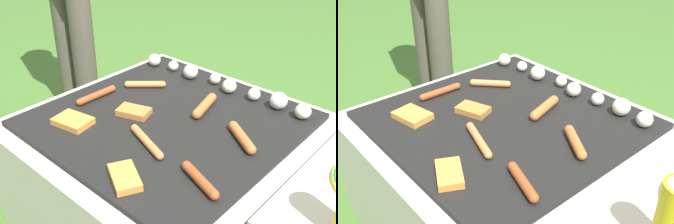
{
  "view_description": "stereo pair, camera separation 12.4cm",
  "coord_description": "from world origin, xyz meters",
  "views": [
    {
      "loc": [
        0.73,
        -0.8,
        1.08
      ],
      "look_at": [
        0.0,
        0.0,
        0.46
      ],
      "focal_mm": 42.0,
      "sensor_mm": 36.0,
      "label": 1
    },
    {
      "loc": [
        0.82,
        -0.71,
        1.08
      ],
      "look_at": [
        0.0,
        0.0,
        0.46
      ],
      "focal_mm": 42.0,
      "sensor_mm": 36.0,
      "label": 2
    }
  ],
  "objects": [
    {
      "name": "sausage_mid_right",
      "position": [
        -0.27,
        -0.07,
        0.45
      ],
      "size": [
        0.03,
        0.17,
        0.02
      ],
      "color": "#93421E",
      "rests_on": "grill"
    },
    {
      "name": "sausage_back_left",
      "position": [
        0.25,
        0.04,
        0.45
      ],
      "size": [
        0.14,
        0.1,
        0.03
      ],
      "color": "#B7602D",
      "rests_on": "grill"
    },
    {
      "name": "bread_slice_center",
      "position": [
        -0.09,
        -0.06,
        0.45
      ],
      "size": [
        0.12,
        0.09,
        0.02
      ],
      "color": "#B27033",
      "rests_on": "grill"
    },
    {
      "name": "bread_slice_left",
      "position": [
        -0.19,
        -0.23,
        0.45
      ],
      "size": [
        0.13,
        0.1,
        0.02
      ],
      "color": "#D18438",
      "rests_on": "grill"
    },
    {
      "name": "sausage_front_right",
      "position": [
        -0.21,
        0.1,
        0.45
      ],
      "size": [
        0.12,
        0.11,
        0.02
      ],
      "color": "#C6753D",
      "rests_on": "grill"
    },
    {
      "name": "sausage_back_center",
      "position": [
        0.06,
        -0.15,
        0.45
      ],
      "size": [
        0.18,
        0.07,
        0.02
      ],
      "color": "#C6753D",
      "rests_on": "grill"
    },
    {
      "name": "sausage_front_center",
      "position": [
        0.05,
        0.12,
        0.45
      ],
      "size": [
        0.06,
        0.16,
        0.03
      ],
      "color": "#B7602D",
      "rests_on": "grill"
    },
    {
      "name": "bread_slice_right",
      "position": [
        0.13,
        -0.3,
        0.45
      ],
      "size": [
        0.13,
        0.11,
        0.02
      ],
      "color": "#D18438",
      "rests_on": "grill"
    },
    {
      "name": "sausage_mid_left",
      "position": [
        0.28,
        -0.19,
        0.45
      ],
      "size": [
        0.15,
        0.07,
        0.03
      ],
      "color": "#93421E",
      "rests_on": "grill"
    },
    {
      "name": "ground_plane",
      "position": [
        0.0,
        0.0,
        0.0
      ],
      "size": [
        14.0,
        14.0,
        0.0
      ],
      "primitive_type": "plane",
      "color": "#3D6628"
    },
    {
      "name": "grill",
      "position": [
        0.0,
        0.0,
        0.22
      ],
      "size": [
        0.85,
        0.85,
        0.44
      ],
      "color": "#B2AA9E",
      "rests_on": "ground_plane"
    },
    {
      "name": "mushroom_row",
      "position": [
        0.02,
        0.28,
        0.46
      ],
      "size": [
        0.69,
        0.07,
        0.06
      ],
      "color": "silver",
      "rests_on": "grill"
    }
  ]
}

